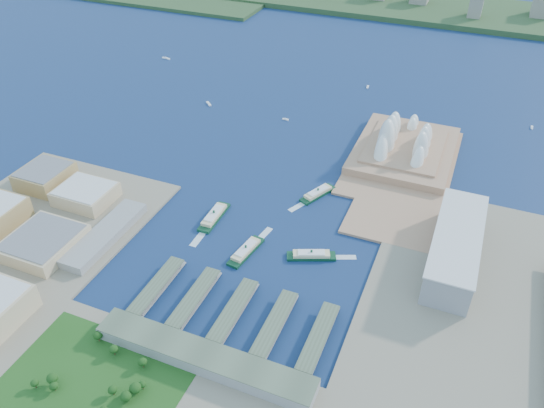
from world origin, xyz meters
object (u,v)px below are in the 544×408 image
at_px(opera_house, 407,135).
at_px(ferry_d, 311,254).
at_px(ferry_a, 214,215).
at_px(ferry_b, 318,192).
at_px(toaster_building, 455,247).
at_px(ferry_c, 246,249).

bearing_deg(opera_house, ferry_d, -101.25).
bearing_deg(opera_house, ferry_a, -127.70).
bearing_deg(ferry_a, ferry_b, 42.14).
relative_size(ferry_a, ferry_b, 1.11).
relative_size(toaster_building, ferry_d, 2.97).
relative_size(opera_house, ferry_d, 3.45).
relative_size(ferry_b, ferry_d, 1.01).
bearing_deg(ferry_c, ferry_d, -154.36).
height_order(toaster_building, ferry_a, toaster_building).
bearing_deg(ferry_d, toaster_building, -92.86).
relative_size(toaster_building, ferry_b, 2.94).
bearing_deg(opera_house, ferry_b, -120.03).
bearing_deg(ferry_c, ferry_b, -96.87).
height_order(ferry_a, ferry_c, ferry_a).
xyz_separation_m(ferry_b, ferry_d, (30.06, -112.05, -0.05)).
relative_size(opera_house, ferry_b, 3.41).
bearing_deg(ferry_a, ferry_d, -10.28).
xyz_separation_m(toaster_building, ferry_a, (-267.14, -29.18, -14.97)).
relative_size(ferry_b, ferry_c, 0.97).
xyz_separation_m(toaster_building, ferry_b, (-169.77, 62.01, -15.52)).
height_order(opera_house, ferry_a, opera_house).
height_order(ferry_a, ferry_d, ferry_a).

